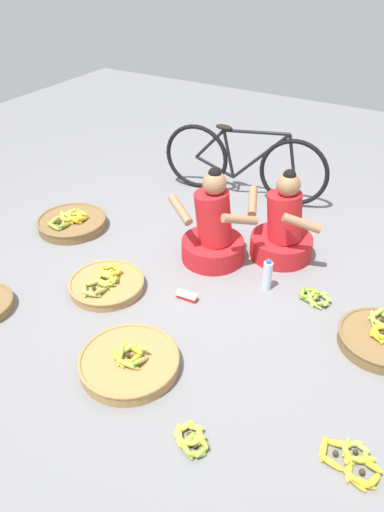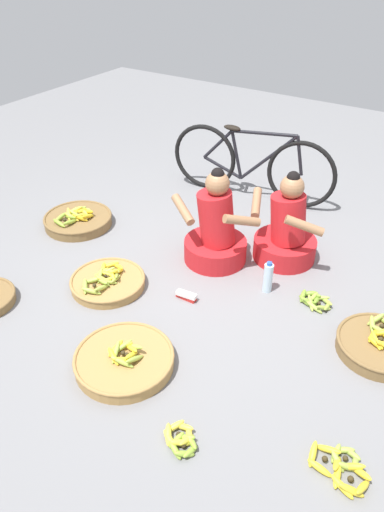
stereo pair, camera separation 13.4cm
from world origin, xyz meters
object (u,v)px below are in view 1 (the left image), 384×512
(banana_basket_back_center, at_px, (107,284))
(loose_bananas_near_bicycle, at_px, (314,297))
(water_bottle, at_px, (267,275))
(banana_basket_back_left, at_px, (381,339))
(banana_basket_front_right, at_px, (129,362))
(loose_bananas_front_center, at_px, (192,439))
(vendor_woman_behind, at_px, (283,230))
(banana_basket_mid_right, at_px, (72,222))
(vendor_woman_front, at_px, (213,232))
(bicycle_leaning, at_px, (243,163))
(packet_carton_stack, at_px, (187,296))
(loose_bananas_near_vendor, at_px, (353,461))

(banana_basket_back_center, xyz_separation_m, loose_bananas_near_bicycle, (1.43, 0.67, -0.02))
(water_bottle, bearing_deg, banana_basket_back_left, -11.63)
(banana_basket_front_right, distance_m, loose_bananas_front_center, 0.67)
(vendor_woman_behind, relative_size, banana_basket_mid_right, 1.25)
(loose_bananas_near_bicycle, height_order, loose_bananas_front_center, same)
(vendor_woman_behind, distance_m, banana_basket_mid_right, 1.92)
(vendor_woman_front, distance_m, banana_basket_front_right, 1.37)
(bicycle_leaning, bearing_deg, banana_basket_mid_right, -127.75)
(loose_bananas_front_center, relative_size, packet_carton_stack, 1.46)
(banana_basket_back_center, bearing_deg, banana_basket_back_left, 12.57)
(banana_basket_mid_right, xyz_separation_m, loose_bananas_near_bicycle, (2.28, 0.11, -0.03))
(vendor_woman_behind, distance_m, banana_basket_back_left, 1.21)
(bicycle_leaning, bearing_deg, banana_basket_back_left, -40.87)
(bicycle_leaning, height_order, banana_basket_front_right, bicycle_leaning)
(banana_basket_back_left, relative_size, loose_bananas_near_vendor, 1.63)
(water_bottle, bearing_deg, bicycle_leaning, 122.45)
(vendor_woman_front, relative_size, banana_basket_front_right, 1.29)
(banana_basket_back_center, distance_m, banana_basket_back_left, 2.01)
(vendor_woman_front, xyz_separation_m, banana_basket_front_right, (0.13, -1.35, -0.21))
(vendor_woman_behind, relative_size, loose_bananas_front_center, 3.19)
(vendor_woman_front, bearing_deg, banana_basket_front_right, -84.64)
(loose_bananas_near_bicycle, bearing_deg, water_bottle, -172.35)
(loose_bananas_near_bicycle, height_order, packet_carton_stack, loose_bananas_near_bicycle)
(banana_basket_back_center, height_order, packet_carton_stack, banana_basket_back_center)
(banana_basket_back_left, height_order, loose_bananas_near_bicycle, banana_basket_back_left)
(banana_basket_front_right, xyz_separation_m, loose_bananas_near_bicycle, (0.79, 1.25, -0.02))
(bicycle_leaning, relative_size, loose_bananas_near_vendor, 4.88)
(packet_carton_stack, bearing_deg, vendor_woman_front, 98.83)
(vendor_woman_behind, xyz_separation_m, water_bottle, (0.08, -0.49, -0.13))
(loose_bananas_near_bicycle, relative_size, loose_bananas_front_center, 1.11)
(banana_basket_front_right, height_order, loose_bananas_near_bicycle, banana_basket_front_right)
(loose_bananas_near_vendor, relative_size, loose_bananas_near_bicycle, 1.27)
(banana_basket_back_center, xyz_separation_m, loose_bananas_front_center, (1.25, -0.84, -0.02))
(vendor_woman_behind, xyz_separation_m, loose_bananas_front_center, (0.27, -1.95, -0.22))
(banana_basket_back_left, bearing_deg, loose_bananas_front_center, -119.11)
(banana_basket_back_center, height_order, banana_basket_back_left, banana_basket_back_left)
(banana_basket_mid_right, distance_m, packet_carton_stack, 1.49)
(banana_basket_front_right, height_order, banana_basket_mid_right, banana_basket_mid_right)
(vendor_woman_front, relative_size, loose_bananas_near_bicycle, 3.03)
(banana_basket_front_right, xyz_separation_m, water_bottle, (0.43, 1.20, 0.07))
(water_bottle, bearing_deg, banana_basket_mid_right, -178.21)
(loose_bananas_near_vendor, bearing_deg, vendor_woman_behind, 122.84)
(banana_basket_mid_right, xyz_separation_m, packet_carton_stack, (1.45, -0.36, -0.03))
(bicycle_leaning, relative_size, banana_basket_back_center, 2.91)
(bicycle_leaning, height_order, loose_bananas_front_center, bicycle_leaning)
(banana_basket_mid_right, bearing_deg, vendor_woman_behind, 16.60)
(banana_basket_front_right, bearing_deg, packet_carton_stack, 92.77)
(loose_bananas_front_center, bearing_deg, banana_basket_front_right, 156.31)
(loose_bananas_front_center, bearing_deg, banana_basket_back_left, 60.89)
(banana_basket_back_left, distance_m, packet_carton_stack, 1.39)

